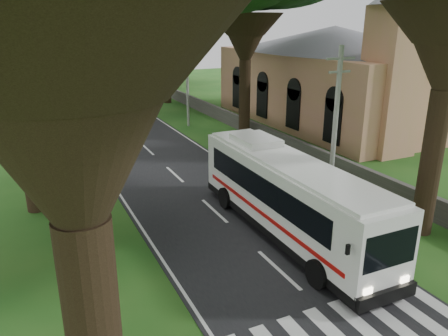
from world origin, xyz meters
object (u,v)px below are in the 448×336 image
at_px(church, 334,69).
at_px(distant_car_c, 86,76).
at_px(pole_mid, 187,79).
at_px(pole_near, 335,127).
at_px(pole_far, 131,61).
at_px(coach_bus, 287,195).
at_px(pedestrian, 91,233).
at_px(distant_car_a, 85,99).

xyz_separation_m(church, distant_car_c, (-15.80, 41.08, -4.28)).
bearing_deg(pole_mid, pole_near, -90.00).
bearing_deg(church, distant_car_c, 111.03).
bearing_deg(pole_mid, distant_car_c, 95.35).
xyz_separation_m(pole_far, distant_car_c, (-3.43, 16.63, -3.55)).
height_order(coach_bus, distant_car_c, coach_bus).
height_order(pole_near, pedestrian, pole_near).
xyz_separation_m(pole_far, coach_bus, (-3.61, -41.55, -2.30)).
bearing_deg(distant_car_a, pole_mid, 133.04).
xyz_separation_m(pole_mid, distant_car_a, (-6.88, 14.29, -3.51)).
bearing_deg(pole_near, distant_car_c, 93.47).
xyz_separation_m(pole_near, pole_mid, (0.00, 20.00, 0.00)).
bearing_deg(church, pole_near, -128.50).
bearing_deg(coach_bus, distant_car_c, 90.14).
height_order(coach_bus, pedestrian, coach_bus).
bearing_deg(distant_car_a, church, 153.09).
bearing_deg(pole_far, distant_car_c, 101.67).
relative_size(pole_mid, distant_car_a, 2.12).
relative_size(pole_mid, pedestrian, 4.44).
relative_size(pole_far, distant_car_a, 2.12).
distance_m(pole_near, pedestrian, 12.16).
bearing_deg(pedestrian, pole_near, -109.34).
bearing_deg(distant_car_a, pole_near, 118.68).
bearing_deg(pole_near, church, 51.50).
bearing_deg(pole_mid, distant_car_a, 115.70).
relative_size(distant_car_a, pedestrian, 2.10).
bearing_deg(pedestrian, church, -75.19).
height_order(pole_near, coach_bus, pole_near).
height_order(church, pole_near, church).
relative_size(pole_mid, coach_bus, 0.68).
bearing_deg(distant_car_a, pedestrian, 99.25).
bearing_deg(pole_mid, pole_far, 90.00).
height_order(pole_far, distant_car_a, pole_far).
distance_m(pole_near, distant_car_a, 35.15).
height_order(distant_car_a, pedestrian, pedestrian).
height_order(pole_mid, coach_bus, pole_mid).
distance_m(pole_far, pedestrian, 41.42).
relative_size(distant_car_a, distant_car_c, 0.92).
bearing_deg(pole_far, church, -63.18).
bearing_deg(church, pole_far, 116.82).
bearing_deg(distant_car_c, pedestrian, 99.45).
xyz_separation_m(pole_near, coach_bus, (-3.61, -1.55, -2.30)).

